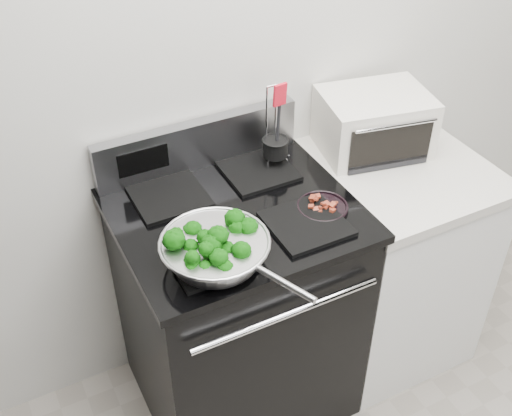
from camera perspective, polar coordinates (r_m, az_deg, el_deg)
back_wall at (r=2.30m, az=1.14°, el=14.51°), size 4.00×0.02×2.70m
gas_range at (r=2.44m, az=-1.65°, el=-8.78°), size 0.79×0.69×1.13m
counter at (r=2.73m, az=11.48°, el=-4.26°), size 0.62×0.68×0.92m
skillet at (r=1.90m, az=-3.61°, el=-3.68°), size 0.33×0.50×0.07m
broccoli_pile at (r=1.89m, az=-3.69°, el=-3.22°), size 0.26×0.26×0.09m
bacon_plate at (r=2.13m, az=5.94°, el=0.30°), size 0.17×0.17×0.04m
utensil_holder at (r=2.31m, az=1.73°, el=5.06°), size 0.11×0.11×0.33m
toaster_oven at (r=2.48m, az=10.44°, el=7.49°), size 0.44×0.37×0.23m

